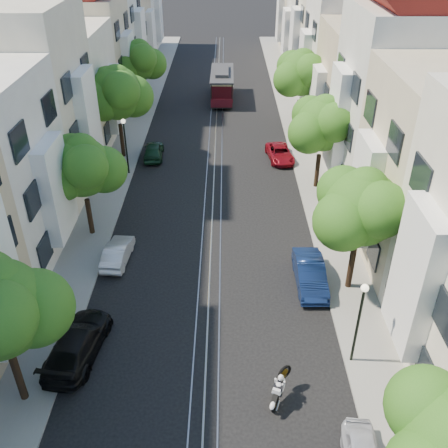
{
  "coord_description": "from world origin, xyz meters",
  "views": [
    {
      "loc": [
        0.82,
        -11.12,
        16.69
      ],
      "look_at": [
        0.76,
        11.68,
        2.2
      ],
      "focal_mm": 40.0,
      "sensor_mm": 36.0,
      "label": 1
    }
  ],
  "objects_px": {
    "tree_w_d": "(140,62)",
    "tree_w_c": "(117,94)",
    "tree_e_c": "(323,126)",
    "lamp_east": "(360,312)",
    "lamp_west": "(125,138)",
    "parked_car_e_mid": "(310,274)",
    "cable_car": "(222,83)",
    "parked_car_w_far": "(154,150)",
    "sportbike_rider": "(279,388)",
    "parked_car_w_mid": "(118,252)",
    "tree_e_b": "(362,210)",
    "parked_car_e_far": "(280,153)",
    "parked_car_w_near": "(78,343)",
    "tree_e_d": "(302,74)",
    "tree_w_b": "(83,169)"
  },
  "relations": [
    {
      "from": "lamp_west",
      "to": "parked_car_e_mid",
      "type": "relative_size",
      "value": 1.02
    },
    {
      "from": "lamp_west",
      "to": "parked_car_e_mid",
      "type": "height_order",
      "value": "lamp_west"
    },
    {
      "from": "tree_e_d",
      "to": "parked_car_e_mid",
      "type": "distance_m",
      "value": 22.2
    },
    {
      "from": "tree_w_d",
      "to": "tree_e_d",
      "type": "bearing_deg",
      "value": -19.15
    },
    {
      "from": "tree_w_d",
      "to": "cable_car",
      "type": "relative_size",
      "value": 0.9
    },
    {
      "from": "parked_car_e_far",
      "to": "sportbike_rider",
      "type": "bearing_deg",
      "value": -102.37
    },
    {
      "from": "parked_car_e_mid",
      "to": "parked_car_w_mid",
      "type": "xyz_separation_m",
      "value": [
        -10.36,
        2.03,
        -0.11
      ]
    },
    {
      "from": "tree_e_c",
      "to": "lamp_east",
      "type": "bearing_deg",
      "value": -93.44
    },
    {
      "from": "lamp_east",
      "to": "parked_car_w_far",
      "type": "distance_m",
      "value": 23.78
    },
    {
      "from": "tree_e_b",
      "to": "parked_car_w_mid",
      "type": "xyz_separation_m",
      "value": [
        -12.39,
        2.33,
        -4.17
      ]
    },
    {
      "from": "parked_car_w_far",
      "to": "parked_car_w_mid",
      "type": "bearing_deg",
      "value": 85.67
    },
    {
      "from": "sportbike_rider",
      "to": "parked_car_w_far",
      "type": "height_order",
      "value": "sportbike_rider"
    },
    {
      "from": "tree_e_b",
      "to": "lamp_west",
      "type": "height_order",
      "value": "tree_e_b"
    },
    {
      "from": "tree_w_d",
      "to": "parked_car_w_near",
      "type": "distance_m",
      "value": 31.86
    },
    {
      "from": "lamp_east",
      "to": "lamp_west",
      "type": "bearing_deg",
      "value": 124.99
    },
    {
      "from": "tree_e_b",
      "to": "tree_e_d",
      "type": "xyz_separation_m",
      "value": [
        0.0,
        22.0,
        0.13
      ]
    },
    {
      "from": "cable_car",
      "to": "parked_car_w_mid",
      "type": "distance_m",
      "value": 28.38
    },
    {
      "from": "tree_w_c",
      "to": "sportbike_rider",
      "type": "xyz_separation_m",
      "value": [
        10.1,
        -23.0,
        -4.33
      ]
    },
    {
      "from": "lamp_east",
      "to": "lamp_west",
      "type": "xyz_separation_m",
      "value": [
        -12.6,
        18.0,
        0.0
      ]
    },
    {
      "from": "tree_e_d",
      "to": "lamp_east",
      "type": "xyz_separation_m",
      "value": [
        -0.96,
        -26.98,
        -2.02
      ]
    },
    {
      "from": "tree_w_d",
      "to": "lamp_east",
      "type": "height_order",
      "value": "tree_w_d"
    },
    {
      "from": "parked_car_e_mid",
      "to": "lamp_east",
      "type": "bearing_deg",
      "value": -79.07
    },
    {
      "from": "tree_w_c",
      "to": "tree_w_d",
      "type": "xyz_separation_m",
      "value": [
        -0.0,
        11.0,
        -0.47
      ]
    },
    {
      "from": "lamp_west",
      "to": "tree_w_c",
      "type": "bearing_deg",
      "value": 105.75
    },
    {
      "from": "tree_e_c",
      "to": "parked_car_e_mid",
      "type": "xyz_separation_m",
      "value": [
        -2.03,
        -10.7,
        -3.93
      ]
    },
    {
      "from": "tree_e_c",
      "to": "tree_w_c",
      "type": "xyz_separation_m",
      "value": [
        -14.4,
        5.0,
        0.47
      ]
    },
    {
      "from": "cable_car",
      "to": "parked_car_e_far",
      "type": "bearing_deg",
      "value": -72.04
    },
    {
      "from": "tree_e_b",
      "to": "tree_e_c",
      "type": "relative_size",
      "value": 1.03
    },
    {
      "from": "tree_e_c",
      "to": "sportbike_rider",
      "type": "distance_m",
      "value": 18.91
    },
    {
      "from": "tree_e_c",
      "to": "parked_car_e_mid",
      "type": "relative_size",
      "value": 1.6
    },
    {
      "from": "sportbike_rider",
      "to": "tree_e_c",
      "type": "bearing_deg",
      "value": 99.68
    },
    {
      "from": "tree_w_d",
      "to": "tree_w_c",
      "type": "bearing_deg",
      "value": -90.0
    },
    {
      "from": "lamp_east",
      "to": "parked_car_w_near",
      "type": "height_order",
      "value": "lamp_east"
    },
    {
      "from": "cable_car",
      "to": "parked_car_w_far",
      "type": "xyz_separation_m",
      "value": [
        -5.3,
        -14.18,
        -1.04
      ]
    },
    {
      "from": "tree_w_b",
      "to": "parked_car_w_far",
      "type": "height_order",
      "value": "tree_w_b"
    },
    {
      "from": "parked_car_w_near",
      "to": "parked_car_w_far",
      "type": "relative_size",
      "value": 1.3
    },
    {
      "from": "tree_e_d",
      "to": "lamp_east",
      "type": "distance_m",
      "value": 27.07
    },
    {
      "from": "tree_w_c",
      "to": "lamp_east",
      "type": "distance_m",
      "value": 25.01
    },
    {
      "from": "parked_car_w_far",
      "to": "tree_w_d",
      "type": "bearing_deg",
      "value": -80.95
    },
    {
      "from": "sportbike_rider",
      "to": "parked_car_w_far",
      "type": "distance_m",
      "value": 24.22
    },
    {
      "from": "tree_e_b",
      "to": "parked_car_e_mid",
      "type": "distance_m",
      "value": 4.55
    },
    {
      "from": "cable_car",
      "to": "parked_car_w_near",
      "type": "relative_size",
      "value": 1.55
    },
    {
      "from": "cable_car",
      "to": "parked_car_e_far",
      "type": "relative_size",
      "value": 1.91
    },
    {
      "from": "lamp_east",
      "to": "parked_car_e_mid",
      "type": "bearing_deg",
      "value": 101.49
    },
    {
      "from": "tree_w_b",
      "to": "tree_w_c",
      "type": "bearing_deg",
      "value": 90.0
    },
    {
      "from": "tree_w_c",
      "to": "parked_car_e_far",
      "type": "height_order",
      "value": "tree_w_c"
    },
    {
      "from": "tree_w_c",
      "to": "lamp_west",
      "type": "bearing_deg",
      "value": -74.25
    },
    {
      "from": "tree_e_b",
      "to": "tree_w_d",
      "type": "bearing_deg",
      "value": 118.07
    },
    {
      "from": "tree_e_c",
      "to": "parked_car_w_mid",
      "type": "xyz_separation_m",
      "value": [
        -12.39,
        -8.67,
        -4.04
      ]
    },
    {
      "from": "tree_e_d",
      "to": "parked_car_w_far",
      "type": "relative_size",
      "value": 1.89
    }
  ]
}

